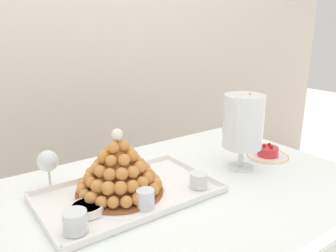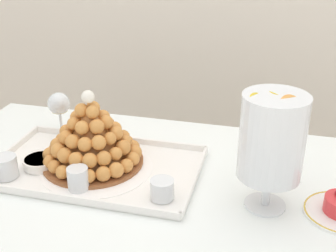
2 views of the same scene
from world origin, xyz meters
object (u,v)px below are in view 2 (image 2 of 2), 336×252
at_px(dessert_cup_centre, 162,190).
at_px(macaron_goblet, 272,139).
at_px(serving_tray, 97,168).
at_px(croquembouche, 91,137).
at_px(dessert_cup_left, 5,167).
at_px(dessert_cup_mid_left, 78,179).
at_px(wine_glass, 59,105).
at_px(creme_brulee_ramekin, 40,162).

xyz_separation_m(dessert_cup_centre, macaron_goblet, (0.24, 0.04, 0.15)).
distance_m(serving_tray, croquembouche, 0.09).
height_order(croquembouche, dessert_cup_left, croquembouche).
xyz_separation_m(dessert_cup_mid_left, wine_glass, (-0.19, 0.28, 0.07)).
distance_m(serving_tray, macaron_goblet, 0.49).
relative_size(dessert_cup_mid_left, creme_brulee_ramekin, 0.62).
bearing_deg(macaron_goblet, dessert_cup_left, -176.02).
bearing_deg(creme_brulee_ramekin, dessert_cup_mid_left, -27.32).
bearing_deg(serving_tray, dessert_cup_mid_left, -91.93).
distance_m(dessert_cup_left, macaron_goblet, 0.68).
bearing_deg(dessert_cup_left, macaron_goblet, 3.98).
relative_size(croquembouche, macaron_goblet, 0.94).
height_order(creme_brulee_ramekin, wine_glass, wine_glass).
distance_m(serving_tray, wine_glass, 0.27).
xyz_separation_m(dessert_cup_centre, creme_brulee_ramekin, (-0.36, 0.06, -0.01)).
distance_m(macaron_goblet, wine_glass, 0.69).
bearing_deg(dessert_cup_left, dessert_cup_centre, 0.89).
height_order(serving_tray, macaron_goblet, macaron_goblet).
height_order(dessert_cup_left, macaron_goblet, macaron_goblet).
bearing_deg(croquembouche, dessert_cup_left, -147.60).
height_order(dessert_cup_left, wine_glass, wine_glass).
distance_m(croquembouche, dessert_cup_left, 0.23).
xyz_separation_m(creme_brulee_ramekin, wine_glass, (-0.04, 0.21, 0.08)).
relative_size(dessert_cup_mid_left, macaron_goblet, 0.20).
bearing_deg(croquembouche, serving_tray, -47.96).
relative_size(croquembouche, creme_brulee_ramekin, 2.98).
xyz_separation_m(croquembouche, dessert_cup_left, (-0.19, -0.12, -0.05)).
relative_size(dessert_cup_mid_left, wine_glass, 0.41).
height_order(serving_tray, dessert_cup_centre, dessert_cup_centre).
height_order(serving_tray, dessert_cup_mid_left, dessert_cup_mid_left).
bearing_deg(macaron_goblet, serving_tray, 173.04).
bearing_deg(dessert_cup_centre, serving_tray, 155.64).
distance_m(dessert_cup_centre, macaron_goblet, 0.29).
bearing_deg(dessert_cup_mid_left, serving_tray, 88.07).
distance_m(croquembouche, dessert_cup_mid_left, 0.14).
distance_m(dessert_cup_mid_left, dessert_cup_centre, 0.21).
height_order(croquembouche, dessert_cup_mid_left, croquembouche).
distance_m(dessert_cup_centre, wine_glass, 0.49).
bearing_deg(macaron_goblet, creme_brulee_ramekin, 177.78).
bearing_deg(creme_brulee_ramekin, dessert_cup_left, -131.11).
xyz_separation_m(dessert_cup_mid_left, macaron_goblet, (0.45, 0.05, 0.14)).
bearing_deg(serving_tray, dessert_cup_centre, -24.36).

